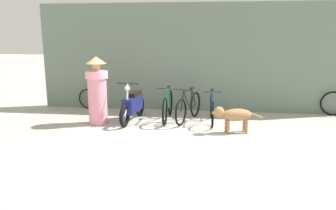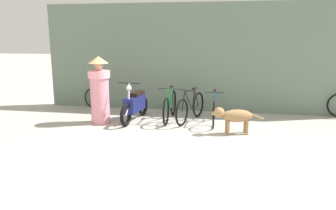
{
  "view_description": "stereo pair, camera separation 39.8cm",
  "coord_description": "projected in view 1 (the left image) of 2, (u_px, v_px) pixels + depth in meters",
  "views": [
    {
      "loc": [
        0.47,
        -6.23,
        2.28
      ],
      "look_at": [
        -0.45,
        1.25,
        0.65
      ],
      "focal_mm": 35.0,
      "sensor_mm": 36.0,
      "label": 1
    },
    {
      "loc": [
        0.86,
        -6.17,
        2.28
      ],
      "look_at": [
        -0.45,
        1.25,
        0.65
      ],
      "focal_mm": 35.0,
      "sensor_mm": 36.0,
      "label": 2
    }
  ],
  "objects": [
    {
      "name": "stray_dog",
      "position": [
        233.0,
        115.0,
        7.65
      ],
      "size": [
        1.22,
        0.48,
        0.64
      ],
      "rotation": [
        0.0,
        0.0,
        3.38
      ],
      "color": "#997247",
      "rests_on": "ground"
    },
    {
      "name": "shop_wall_back",
      "position": [
        193.0,
        58.0,
        9.78
      ],
      "size": [
        9.32,
        0.2,
        3.19
      ],
      "color": "slate",
      "rests_on": "ground"
    },
    {
      "name": "bicycle_1",
      "position": [
        189.0,
        107.0,
        8.75
      ],
      "size": [
        0.63,
        1.7,
        0.91
      ],
      "rotation": [
        0.0,
        0.0,
        -1.88
      ],
      "color": "black",
      "rests_on": "ground"
    },
    {
      "name": "bicycle_0",
      "position": [
        168.0,
        106.0,
        8.85
      ],
      "size": [
        0.46,
        1.82,
        0.93
      ],
      "rotation": [
        0.0,
        0.0,
        -1.58
      ],
      "color": "black",
      "rests_on": "ground"
    },
    {
      "name": "bicycle_2",
      "position": [
        212.0,
        109.0,
        8.62
      ],
      "size": [
        0.46,
        1.74,
        0.89
      ],
      "rotation": [
        0.0,
        0.0,
        -1.55
      ],
      "color": "black",
      "rests_on": "ground"
    },
    {
      "name": "person_in_robes",
      "position": [
        97.0,
        90.0,
        8.36
      ],
      "size": [
        0.71,
        0.71,
        1.74
      ],
      "rotation": [
        0.0,
        0.0,
        2.83
      ],
      "color": "pink",
      "rests_on": "ground"
    },
    {
      "name": "motorcycle",
      "position": [
        133.0,
        105.0,
        8.71
      ],
      "size": [
        0.58,
        1.78,
        1.08
      ],
      "rotation": [
        0.0,
        0.0,
        -1.68
      ],
      "color": "black",
      "rests_on": "ground"
    },
    {
      "name": "ground_plane",
      "position": [
        183.0,
        150.0,
        6.58
      ],
      "size": [
        60.0,
        60.0,
        0.0
      ],
      "primitive_type": "plane",
      "color": "#ADA89E"
    },
    {
      "name": "spare_tire_left",
      "position": [
        333.0,
        103.0,
        9.32
      ],
      "size": [
        0.71,
        0.17,
        0.71
      ],
      "rotation": [
        0.0,
        0.0,
        -0.17
      ],
      "color": "black",
      "rests_on": "ground"
    },
    {
      "name": "spare_tire_right",
      "position": [
        88.0,
        99.0,
        10.21
      ],
      "size": [
        0.61,
        0.17,
        0.62
      ],
      "rotation": [
        0.0,
        0.0,
        -0.22
      ],
      "color": "black",
      "rests_on": "ground"
    }
  ]
}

